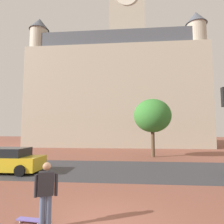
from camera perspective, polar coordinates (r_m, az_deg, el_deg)
name	(u,v)px	position (r m, az deg, el deg)	size (l,w,h in m)	color
ground_plane	(117,164)	(15.32, 1.59, -15.17)	(120.00, 120.00, 0.00)	brown
street_asphalt_strip	(115,169)	(13.29, 1.03, -16.68)	(120.00, 6.74, 0.00)	#38383D
landmark_building	(118,87)	(33.85, 1.88, 7.43)	(28.21, 11.38, 33.37)	#B2A893
person_skater	(46,191)	(5.89, -19.01, -21.33)	(0.58, 0.38, 1.73)	slate
skateboard	(30,220)	(6.62, -23.08, -27.37)	(0.82, 0.28, 0.11)	#7565C2
car_yellow	(7,161)	(13.91, -28.71, -12.53)	(4.29, 2.08, 1.50)	gold
tree_curb_far	(152,116)	(19.36, 11.91, -1.10)	(3.66, 3.66, 5.67)	brown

